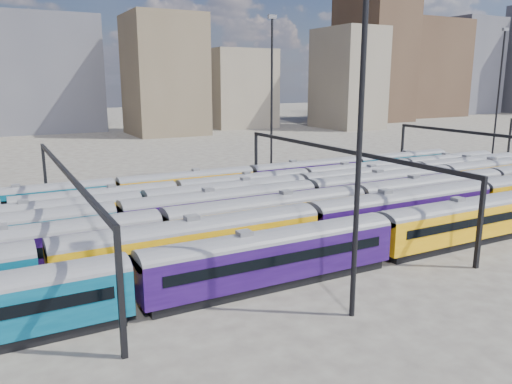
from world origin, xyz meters
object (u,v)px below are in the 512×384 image
rake_2 (161,228)px  mast_2 (361,109)px  rake_0 (466,216)px  rake_1 (193,240)px

rake_2 → mast_2: (7.95, -17.00, 11.11)m
rake_0 → rake_2: rake_2 is taller
rake_1 → rake_2: (-1.12, 5.00, -0.10)m
rake_0 → mast_2: bearing=-160.3°
rake_0 → rake_1: 26.84m
rake_0 → rake_1: size_ratio=0.95×
rake_1 → mast_2: (6.84, -12.00, 11.01)m
rake_0 → rake_1: bearing=169.3°
rake_1 → rake_2: bearing=102.6°
mast_2 → rake_2: bearing=115.1°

